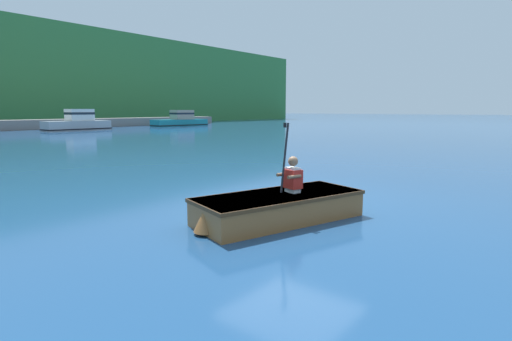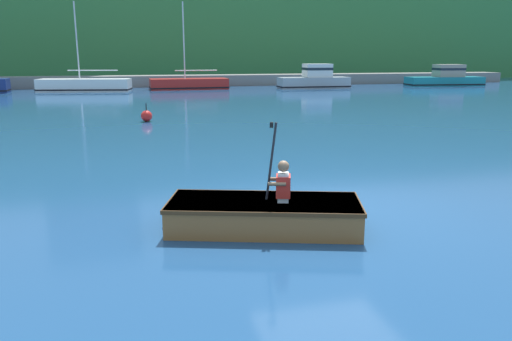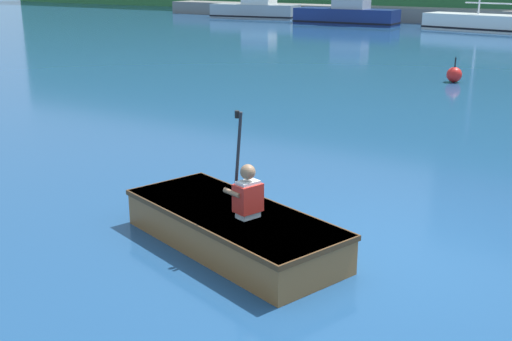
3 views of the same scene
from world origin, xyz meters
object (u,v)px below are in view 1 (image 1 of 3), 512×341
moored_boat_dock_center_near (180,121)px  person_paddler (292,176)px  moored_boat_dock_east_inner (78,123)px  rowboat_foreground (277,206)px

moored_boat_dock_center_near → person_paddler: moored_boat_dock_center_near is taller
moored_boat_dock_east_inner → moored_boat_dock_center_near: bearing=1.7°
person_paddler → moored_boat_dock_east_inner: bearing=68.6°
rowboat_foreground → person_paddler: bearing=-17.2°
moored_boat_dock_center_near → moored_boat_dock_east_inner: moored_boat_dock_east_inner is taller
moored_boat_dock_east_inner → person_paddler: (-12.02, -30.66, 0.05)m
moored_boat_dock_center_near → person_paddler: size_ratio=5.64×
moored_boat_dock_east_inner → rowboat_foreground: moored_boat_dock_east_inner is taller
rowboat_foreground → person_paddler: size_ratio=2.61×
person_paddler → moored_boat_dock_center_near: bearing=52.3°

